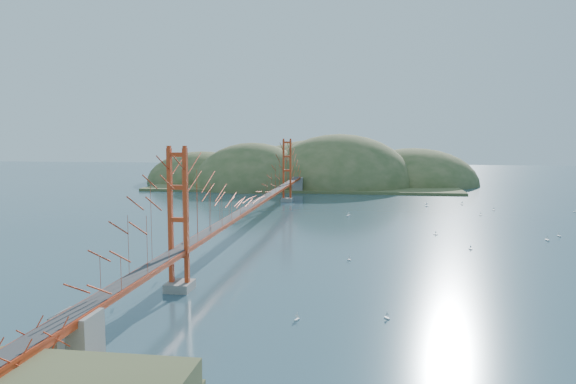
# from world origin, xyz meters

# --- Properties ---
(ground) EXTENTS (320.00, 320.00, 0.00)m
(ground) POSITION_xyz_m (0.00, 0.00, 0.00)
(ground) COLOR #315162
(ground) RESTS_ON ground
(bridge) EXTENTS (2.20, 94.40, 12.00)m
(bridge) POSITION_xyz_m (0.00, 0.18, 7.01)
(bridge) COLOR gray
(bridge) RESTS_ON ground
(approach_viaduct) EXTENTS (1.40, 12.00, 3.38)m
(approach_viaduct) POSITION_xyz_m (0.00, -51.91, 2.55)
(approach_viaduct) COLOR red
(approach_viaduct) RESTS_ON ground
(fort) EXTENTS (3.70, 2.30, 1.75)m
(fort) POSITION_xyz_m (0.40, -47.80, 0.67)
(fort) COLOR brown
(fort) RESTS_ON ground
(far_headlands) EXTENTS (84.00, 58.00, 25.00)m
(far_headlands) POSITION_xyz_m (2.21, 68.52, 0.00)
(far_headlands) COLOR olive
(far_headlands) RESTS_ON ground
(sailboat_12) EXTENTS (0.62, 0.55, 0.70)m
(sailboat_12) POSITION_xyz_m (25.30, 30.01, 0.15)
(sailboat_12) COLOR white
(sailboat_12) RESTS_ON ground
(sailboat_15) EXTENTS (0.63, 0.63, 0.71)m
(sailboat_15) POSITION_xyz_m (31.53, 29.73, 0.15)
(sailboat_15) COLOR white
(sailboat_15) RESTS_ON ground
(sailboat_6) EXTENTS (0.54, 0.54, 0.58)m
(sailboat_6) POSITION_xyz_m (13.21, -17.15, 0.14)
(sailboat_6) COLOR white
(sailboat_6) RESTS_ON ground
(sailboat_16) EXTENTS (0.57, 0.57, 0.60)m
(sailboat_16) POSITION_xyz_m (23.44, -1.41, 0.14)
(sailboat_16) COLOR white
(sailboat_16) RESTS_ON ground
(sailboat_7) EXTENTS (0.70, 0.70, 0.74)m
(sailboat_7) POSITION_xyz_m (25.08, 26.53, 0.16)
(sailboat_7) COLOR white
(sailboat_7) RESTS_ON ground
(sailboat_3) EXTENTS (0.69, 0.69, 0.72)m
(sailboat_3) POSITION_xyz_m (12.04, 13.33, 0.16)
(sailboat_3) COLOR white
(sailboat_3) RESTS_ON ground
(sailboat_4) EXTENTS (0.56, 0.56, 0.59)m
(sailboat_4) POSITION_xyz_m (35.54, 22.93, 0.14)
(sailboat_4) COLOR white
(sailboat_4) RESTS_ON ground
(sailboat_17) EXTENTS (0.58, 0.54, 0.65)m
(sailboat_17) POSITION_xyz_m (48.08, 22.64, 0.15)
(sailboat_17) COLOR white
(sailboat_17) RESTS_ON ground
(sailboat_8) EXTENTS (0.53, 0.53, 0.56)m
(sailboat_8) POSITION_xyz_m (32.26, 16.66, 0.13)
(sailboat_8) COLOR white
(sailboat_8) RESTS_ON ground
(sailboat_10) EXTENTS (0.53, 0.53, 0.56)m
(sailboat_10) POSITION_xyz_m (16.42, -34.67, 0.13)
(sailboat_10) COLOR white
(sailboat_10) RESTS_ON ground
(sailboat_5) EXTENTS (0.60, 0.66, 0.74)m
(sailboat_5) POSITION_xyz_m (36.11, -3.32, 0.16)
(sailboat_5) COLOR white
(sailboat_5) RESTS_ON ground
(sailboat_1) EXTENTS (0.51, 0.51, 0.56)m
(sailboat_1) POSITION_xyz_m (26.20, -9.94, 0.13)
(sailboat_1) COLOR white
(sailboat_1) RESTS_ON ground
(sailboat_extra_0) EXTENTS (0.50, 0.53, 0.60)m
(sailboat_extra_0) POSITION_xyz_m (10.35, -35.87, 0.14)
(sailboat_extra_0) COLOR white
(sailboat_extra_0) RESTS_ON ground
(sailboat_extra_1) EXTENTS (0.53, 0.58, 0.66)m
(sailboat_extra_1) POSITION_xyz_m (38.40, -0.28, 0.15)
(sailboat_extra_1) COLOR white
(sailboat_extra_1) RESTS_ON ground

